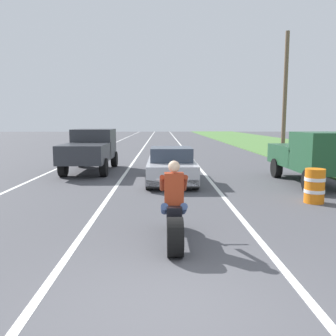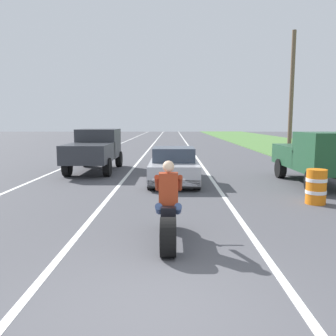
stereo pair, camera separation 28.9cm
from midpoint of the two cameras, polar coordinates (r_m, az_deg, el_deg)
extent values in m
plane|color=#4C4C51|center=(4.72, -1.04, -22.06)|extent=(160.00, 160.00, 0.00)
cube|color=white|center=(24.81, -13.65, 1.97)|extent=(0.14, 120.00, 0.01)
cube|color=white|center=(24.29, 3.18, 2.05)|extent=(0.14, 120.00, 0.01)
cube|color=white|center=(24.29, -5.32, 2.03)|extent=(0.14, 120.00, 0.01)
cube|color=#517F3D|center=(26.99, 25.16, 1.95)|extent=(10.00, 120.00, 0.06)
cylinder|color=black|center=(6.16, -0.20, -11.26)|extent=(0.28, 0.69, 0.69)
cylinder|color=black|center=(7.65, -0.38, -7.75)|extent=(0.12, 0.63, 0.63)
cube|color=black|center=(6.88, -0.30, -6.96)|extent=(0.28, 1.10, 0.36)
cylinder|color=#B2B2B7|center=(7.49, -0.37, -5.20)|extent=(0.08, 0.36, 0.73)
cylinder|color=#A5A5AA|center=(7.38, -0.37, -1.98)|extent=(0.70, 0.05, 0.05)
cube|color=#993319|center=(6.55, -0.28, -3.40)|extent=(0.36, 0.24, 0.60)
sphere|color=beige|center=(6.48, -0.28, 0.25)|extent=(0.22, 0.22, 0.22)
cylinder|color=#384C7A|center=(6.66, -1.84, -6.73)|extent=(0.14, 0.47, 0.32)
cylinder|color=#993319|center=(6.83, -2.16, -2.51)|extent=(0.10, 0.51, 0.40)
cylinder|color=#384C7A|center=(6.67, 1.28, -6.72)|extent=(0.14, 0.47, 0.32)
cylinder|color=#993319|center=(6.84, 1.53, -2.50)|extent=(0.10, 0.51, 0.40)
cube|color=#B7B7BC|center=(13.61, -0.10, -0.06)|extent=(1.80, 4.30, 0.64)
cube|color=#333D4C|center=(13.34, -0.09, 2.29)|extent=(1.56, 1.70, 0.52)
cube|color=black|center=(11.62, 0.07, -2.58)|extent=(1.76, 0.20, 0.28)
cylinder|color=black|center=(15.23, -3.21, -0.04)|extent=(0.24, 0.64, 0.64)
cylinder|color=black|center=(15.25, 2.81, -0.03)|extent=(0.24, 0.64, 0.64)
cylinder|color=black|center=(12.07, -3.77, -2.06)|extent=(0.24, 0.64, 0.64)
cylinder|color=black|center=(12.10, 3.82, -2.04)|extent=(0.24, 0.64, 0.64)
cube|color=#2D3035|center=(17.74, -12.46, 3.98)|extent=(1.90, 2.10, 1.40)
cube|color=#333D4C|center=(18.06, -12.28, 5.27)|extent=(1.67, 0.29, 0.57)
cube|color=#2D3035|center=(15.57, -14.05, 2.35)|extent=(1.90, 2.70, 0.80)
cylinder|color=black|center=(18.78, -14.51, 1.42)|extent=(0.28, 0.80, 0.80)
cylinder|color=black|center=(18.45, -9.25, 1.45)|extent=(0.28, 0.80, 0.80)
cylinder|color=black|center=(15.56, -17.35, 0.08)|extent=(0.28, 0.80, 0.80)
cylinder|color=black|center=(15.16, -11.03, 0.10)|extent=(0.28, 0.80, 0.80)
cube|color=#1E4C2D|center=(13.23, 23.98, 2.34)|extent=(1.90, 2.10, 1.40)
cube|color=#333D4C|center=(12.89, 24.72, 3.90)|extent=(1.67, 0.29, 0.57)
cube|color=#1E4C2D|center=(15.31, 20.38, 2.02)|extent=(1.90, 2.70, 0.80)
cylinder|color=black|center=(12.25, 21.64, -2.06)|extent=(0.28, 0.80, 0.80)
cylinder|color=black|center=(15.98, 22.80, 0.02)|extent=(0.28, 0.80, 0.80)
cylinder|color=black|center=(15.36, 16.85, 0.01)|extent=(0.28, 0.80, 0.80)
cylinder|color=brown|center=(22.16, 18.27, 10.97)|extent=(0.24, 0.24, 7.58)
cylinder|color=orange|center=(10.85, 22.22, -2.74)|extent=(0.56, 0.56, 1.00)
cylinder|color=white|center=(10.82, 22.27, -1.69)|extent=(0.58, 0.58, 0.10)
cylinder|color=white|center=(10.88, 22.18, -3.51)|extent=(0.58, 0.58, 0.10)
camera|label=1|loc=(0.14, -90.82, -0.11)|focal=37.14mm
camera|label=2|loc=(0.14, 89.18, 0.11)|focal=37.14mm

